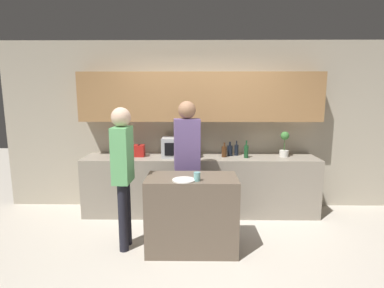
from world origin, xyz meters
name	(u,v)px	position (x,y,z in m)	size (l,w,h in m)	color
ground_plane	(202,259)	(0.00, 0.00, 0.00)	(14.00, 14.00, 0.00)	beige
back_wall	(200,115)	(0.00, 1.66, 1.54)	(6.40, 0.40, 2.70)	#B2A893
back_counter	(200,185)	(0.00, 1.39, 0.45)	(3.60, 0.62, 0.91)	gray
kitchen_island	(192,213)	(-0.12, 0.24, 0.45)	(1.07, 0.56, 0.91)	brown
microwave	(179,147)	(-0.33, 1.41, 1.06)	(0.52, 0.39, 0.30)	#B7BABC
toaster	(136,151)	(-1.01, 1.41, 1.00)	(0.26, 0.16, 0.18)	#B21E19
potted_plant	(284,144)	(1.30, 1.41, 1.10)	(0.14, 0.14, 0.40)	silver
bottle_0	(224,151)	(0.37, 1.39, 0.99)	(0.08, 0.08, 0.23)	#472814
bottle_1	(230,150)	(0.47, 1.48, 0.99)	(0.08, 0.08, 0.22)	black
bottle_2	(236,150)	(0.57, 1.50, 1.00)	(0.06, 0.06, 0.24)	black
bottle_3	(246,151)	(0.70, 1.33, 1.01)	(0.07, 0.07, 0.27)	#194723
plate_on_island	(184,180)	(-0.21, 0.08, 0.92)	(0.26, 0.26, 0.01)	white
cup_0	(197,177)	(-0.06, 0.07, 0.96)	(0.07, 0.07, 0.10)	#70B2B0
person_left	(123,166)	(-0.94, 0.27, 1.03)	(0.23, 0.35, 1.72)	black
person_center	(187,154)	(-0.19, 0.78, 1.07)	(0.36, 0.23, 1.78)	black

